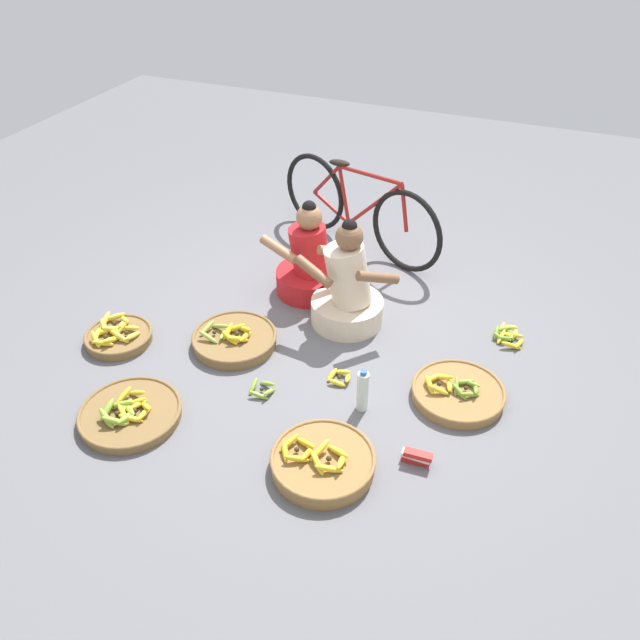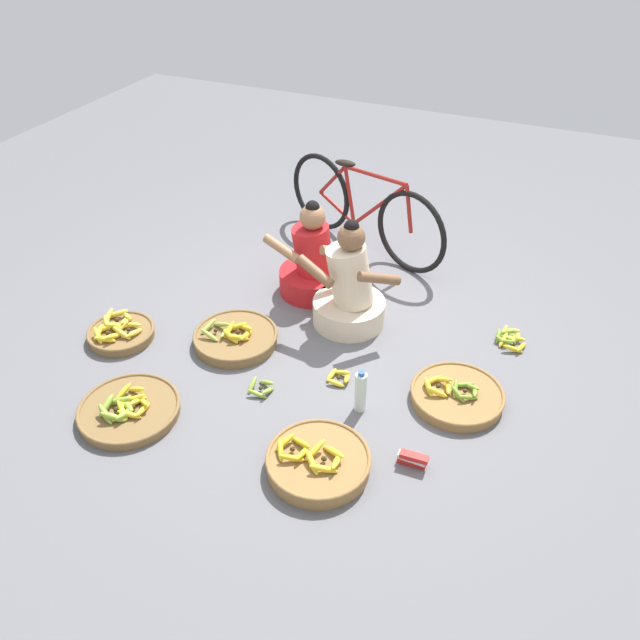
{
  "view_description": "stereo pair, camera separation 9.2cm",
  "coord_description": "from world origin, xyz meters",
  "px_view_note": "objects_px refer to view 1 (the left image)",
  "views": [
    {
      "loc": [
        1.23,
        -3.25,
        2.79
      ],
      "look_at": [
        0.0,
        -0.2,
        0.35
      ],
      "focal_mm": 35.99,
      "sensor_mm": 36.0,
      "label": 1
    },
    {
      "loc": [
        1.31,
        -3.21,
        2.79
      ],
      "look_at": [
        0.0,
        -0.2,
        0.35
      ],
      "focal_mm": 35.99,
      "sensor_mm": 36.0,
      "label": 2
    }
  ],
  "objects_px": {
    "vendor_woman_front": "(348,291)",
    "banana_basket_mid_left": "(323,462)",
    "vendor_woman_behind": "(310,264)",
    "banana_basket_back_center": "(130,413)",
    "loose_bananas_front_right": "(262,389)",
    "bicycle_leaning": "(358,209)",
    "banana_basket_back_left": "(118,336)",
    "loose_bananas_back_right": "(340,377)",
    "banana_basket_mid_right": "(458,392)",
    "water_bottle": "(363,391)",
    "banana_basket_front_center": "(234,339)",
    "loose_bananas_near_bicycle": "(508,336)",
    "packet_carton_stack": "(417,457)"
  },
  "relations": [
    {
      "from": "banana_basket_back_left",
      "to": "water_bottle",
      "type": "relative_size",
      "value": 1.55
    },
    {
      "from": "vendor_woman_behind",
      "to": "banana_basket_mid_left",
      "type": "relative_size",
      "value": 1.3
    },
    {
      "from": "bicycle_leaning",
      "to": "loose_bananas_near_bicycle",
      "type": "height_order",
      "value": "bicycle_leaning"
    },
    {
      "from": "banana_basket_back_center",
      "to": "loose_bananas_back_right",
      "type": "height_order",
      "value": "banana_basket_back_center"
    },
    {
      "from": "banana_basket_front_center",
      "to": "banana_basket_back_center",
      "type": "bearing_deg",
      "value": -105.78
    },
    {
      "from": "banana_basket_back_center",
      "to": "loose_bananas_back_right",
      "type": "bearing_deg",
      "value": 37.15
    },
    {
      "from": "vendor_woman_front",
      "to": "banana_basket_back_center",
      "type": "height_order",
      "value": "vendor_woman_front"
    },
    {
      "from": "banana_basket_front_center",
      "to": "vendor_woman_behind",
      "type": "bearing_deg",
      "value": 74.33
    },
    {
      "from": "bicycle_leaning",
      "to": "banana_basket_mid_left",
      "type": "bearing_deg",
      "value": -75.01
    },
    {
      "from": "loose_bananas_back_right",
      "to": "water_bottle",
      "type": "height_order",
      "value": "water_bottle"
    },
    {
      "from": "loose_bananas_near_bicycle",
      "to": "loose_bananas_back_right",
      "type": "xyz_separation_m",
      "value": [
        -0.94,
        -0.85,
        -0.0
      ]
    },
    {
      "from": "loose_bananas_near_bicycle",
      "to": "banana_basket_front_center",
      "type": "bearing_deg",
      "value": -156.16
    },
    {
      "from": "bicycle_leaning",
      "to": "banana_basket_back_left",
      "type": "bearing_deg",
      "value": -120.56
    },
    {
      "from": "packet_carton_stack",
      "to": "banana_basket_front_center",
      "type": "bearing_deg",
      "value": 158.83
    },
    {
      "from": "banana_basket_mid_left",
      "to": "loose_bananas_front_right",
      "type": "xyz_separation_m",
      "value": [
        -0.58,
        0.43,
        -0.03
      ]
    },
    {
      "from": "bicycle_leaning",
      "to": "water_bottle",
      "type": "relative_size",
      "value": 5.29
    },
    {
      "from": "loose_bananas_back_right",
      "to": "water_bottle",
      "type": "bearing_deg",
      "value": -41.4
    },
    {
      "from": "packet_carton_stack",
      "to": "banana_basket_mid_right",
      "type": "bearing_deg",
      "value": 80.61
    },
    {
      "from": "banana_basket_back_left",
      "to": "loose_bananas_front_right",
      "type": "bearing_deg",
      "value": -4.78
    },
    {
      "from": "vendor_woman_behind",
      "to": "banana_basket_back_left",
      "type": "relative_size",
      "value": 1.64
    },
    {
      "from": "banana_basket_front_center",
      "to": "banana_basket_mid_right",
      "type": "bearing_deg",
      "value": 1.72
    },
    {
      "from": "vendor_woman_front",
      "to": "loose_bananas_back_right",
      "type": "bearing_deg",
      "value": -74.04
    },
    {
      "from": "banana_basket_mid_right",
      "to": "loose_bananas_back_right",
      "type": "bearing_deg",
      "value": -170.82
    },
    {
      "from": "banana_basket_mid_right",
      "to": "vendor_woman_behind",
      "type": "bearing_deg",
      "value": 149.9
    },
    {
      "from": "banana_basket_mid_left",
      "to": "water_bottle",
      "type": "xyz_separation_m",
      "value": [
        0.05,
        0.53,
        0.09
      ]
    },
    {
      "from": "vendor_woman_behind",
      "to": "banana_basket_back_center",
      "type": "bearing_deg",
      "value": -105.73
    },
    {
      "from": "banana_basket_front_center",
      "to": "loose_bananas_front_right",
      "type": "relative_size",
      "value": 3.53
    },
    {
      "from": "banana_basket_back_center",
      "to": "loose_bananas_back_right",
      "type": "distance_m",
      "value": 1.32
    },
    {
      "from": "banana_basket_mid_right",
      "to": "packet_carton_stack",
      "type": "height_order",
      "value": "banana_basket_mid_right"
    },
    {
      "from": "vendor_woman_front",
      "to": "banana_basket_mid_left",
      "type": "distance_m",
      "value": 1.4
    },
    {
      "from": "banana_basket_back_left",
      "to": "banana_basket_mid_left",
      "type": "bearing_deg",
      "value": -16.79
    },
    {
      "from": "vendor_woman_behind",
      "to": "bicycle_leaning",
      "type": "bearing_deg",
      "value": 82.2
    },
    {
      "from": "bicycle_leaning",
      "to": "packet_carton_stack",
      "type": "distance_m",
      "value": 2.44
    },
    {
      "from": "banana_basket_mid_left",
      "to": "banana_basket_back_center",
      "type": "height_order",
      "value": "banana_basket_mid_left"
    },
    {
      "from": "loose_bananas_back_right",
      "to": "banana_basket_back_center",
      "type": "bearing_deg",
      "value": -142.85
    },
    {
      "from": "banana_basket_back_left",
      "to": "banana_basket_back_center",
      "type": "height_order",
      "value": "banana_basket_back_left"
    },
    {
      "from": "banana_basket_back_left",
      "to": "loose_bananas_back_right",
      "type": "height_order",
      "value": "banana_basket_back_left"
    },
    {
      "from": "loose_bananas_near_bicycle",
      "to": "water_bottle",
      "type": "bearing_deg",
      "value": -124.92
    },
    {
      "from": "banana_basket_mid_left",
      "to": "banana_basket_back_center",
      "type": "relative_size",
      "value": 0.95
    },
    {
      "from": "banana_basket_mid_left",
      "to": "loose_bananas_front_right",
      "type": "height_order",
      "value": "banana_basket_mid_left"
    },
    {
      "from": "banana_basket_back_center",
      "to": "loose_bananas_near_bicycle",
      "type": "bearing_deg",
      "value": 39.49
    },
    {
      "from": "banana_basket_mid_left",
      "to": "banana_basket_front_center",
      "type": "xyz_separation_m",
      "value": [
        -0.98,
        0.8,
        -0.01
      ]
    },
    {
      "from": "banana_basket_back_left",
      "to": "loose_bananas_back_right",
      "type": "bearing_deg",
      "value": 7.2
    },
    {
      "from": "loose_bananas_near_bicycle",
      "to": "loose_bananas_front_right",
      "type": "distance_m",
      "value": 1.77
    },
    {
      "from": "loose_bananas_front_right",
      "to": "banana_basket_back_center",
      "type": "bearing_deg",
      "value": -141.95
    },
    {
      "from": "banana_basket_back_left",
      "to": "banana_basket_back_center",
      "type": "xyz_separation_m",
      "value": [
        0.52,
        -0.6,
        -0.01
      ]
    },
    {
      "from": "water_bottle",
      "to": "vendor_woman_front",
      "type": "bearing_deg",
      "value": 115.99
    },
    {
      "from": "bicycle_leaning",
      "to": "banana_basket_mid_right",
      "type": "distance_m",
      "value": 1.99
    },
    {
      "from": "banana_basket_front_center",
      "to": "vendor_woman_front",
      "type": "bearing_deg",
      "value": 40.73
    },
    {
      "from": "vendor_woman_behind",
      "to": "banana_basket_mid_left",
      "type": "xyz_separation_m",
      "value": [
        0.75,
        -1.61,
        -0.19
      ]
    }
  ]
}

